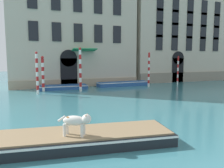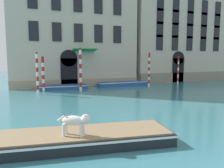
{
  "view_description": "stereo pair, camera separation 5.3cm",
  "coord_description": "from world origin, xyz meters",
  "px_view_note": "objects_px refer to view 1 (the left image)",
  "views": [
    {
      "loc": [
        -4.31,
        -1.27,
        3.24
      ],
      "look_at": [
        2.09,
        14.99,
        1.2
      ],
      "focal_mm": 35.0,
      "sensor_mm": 36.0,
      "label": 1
    },
    {
      "loc": [
        -4.26,
        -1.29,
        3.24
      ],
      "look_at": [
        2.09,
        14.99,
        1.2
      ],
      "focal_mm": 35.0,
      "sensor_mm": 36.0,
      "label": 2
    }
  ],
  "objects_px": {
    "boat_foreground": "(77,138)",
    "mooring_pole_2": "(37,73)",
    "mooring_pole_0": "(149,69)",
    "mooring_pole_3": "(43,74)",
    "mooring_pole_1": "(178,70)",
    "boat_moored_far": "(123,84)",
    "boat_moored_near_palazzo": "(64,87)",
    "dog_on_deck": "(76,121)",
    "mooring_pole_4": "(80,69)"
  },
  "relations": [
    {
      "from": "boat_foreground",
      "to": "boat_moored_near_palazzo",
      "type": "xyz_separation_m",
      "value": [
        1.99,
        15.57,
        -0.04
      ]
    },
    {
      "from": "boat_moored_far",
      "to": "mooring_pole_4",
      "type": "relative_size",
      "value": 1.47
    },
    {
      "from": "mooring_pole_1",
      "to": "mooring_pole_2",
      "type": "relative_size",
      "value": 0.92
    },
    {
      "from": "boat_foreground",
      "to": "mooring_pole_1",
      "type": "xyz_separation_m",
      "value": [
        16.09,
        14.65,
        1.52
      ]
    },
    {
      "from": "boat_foreground",
      "to": "mooring_pole_2",
      "type": "relative_size",
      "value": 1.93
    },
    {
      "from": "boat_moored_far",
      "to": "mooring_pole_0",
      "type": "bearing_deg",
      "value": -33.08
    },
    {
      "from": "boat_moored_near_palazzo",
      "to": "boat_moored_far",
      "type": "bearing_deg",
      "value": 4.58
    },
    {
      "from": "boat_foreground",
      "to": "mooring_pole_2",
      "type": "height_order",
      "value": "mooring_pole_2"
    },
    {
      "from": "boat_moored_far",
      "to": "mooring_pole_2",
      "type": "distance_m",
      "value": 10.27
    },
    {
      "from": "boat_moored_near_palazzo",
      "to": "dog_on_deck",
      "type": "bearing_deg",
      "value": -93.97
    },
    {
      "from": "dog_on_deck",
      "to": "mooring_pole_3",
      "type": "bearing_deg",
      "value": 119.85
    },
    {
      "from": "dog_on_deck",
      "to": "mooring_pole_3",
      "type": "xyz_separation_m",
      "value": [
        -0.05,
        15.09,
        0.72
      ]
    },
    {
      "from": "mooring_pole_0",
      "to": "boat_foreground",
      "type": "bearing_deg",
      "value": -129.3
    },
    {
      "from": "dog_on_deck",
      "to": "boat_moored_near_palazzo",
      "type": "relative_size",
      "value": 0.22
    },
    {
      "from": "mooring_pole_0",
      "to": "mooring_pole_4",
      "type": "height_order",
      "value": "mooring_pole_4"
    },
    {
      "from": "boat_foreground",
      "to": "mooring_pole_0",
      "type": "distance_m",
      "value": 18.39
    },
    {
      "from": "mooring_pole_0",
      "to": "mooring_pole_1",
      "type": "xyz_separation_m",
      "value": [
        4.49,
        0.48,
        -0.19
      ]
    },
    {
      "from": "mooring_pole_0",
      "to": "boat_moored_near_palazzo",
      "type": "bearing_deg",
      "value": 171.7
    },
    {
      "from": "boat_foreground",
      "to": "mooring_pole_0",
      "type": "relative_size",
      "value": 1.9
    },
    {
      "from": "boat_moored_far",
      "to": "mooring_pole_1",
      "type": "xyz_separation_m",
      "value": [
        7.06,
        -1.07,
        1.53
      ]
    },
    {
      "from": "boat_moored_far",
      "to": "mooring_pole_4",
      "type": "bearing_deg",
      "value": -159.8
    },
    {
      "from": "boat_moored_far",
      "to": "mooring_pole_0",
      "type": "xyz_separation_m",
      "value": [
        2.57,
        -1.55,
        1.72
      ]
    },
    {
      "from": "mooring_pole_2",
      "to": "boat_moored_far",
      "type": "bearing_deg",
      "value": 15.55
    },
    {
      "from": "mooring_pole_0",
      "to": "dog_on_deck",
      "type": "bearing_deg",
      "value": -128.76
    },
    {
      "from": "boat_foreground",
      "to": "mooring_pole_1",
      "type": "distance_m",
      "value": 21.81
    },
    {
      "from": "boat_foreground",
      "to": "mooring_pole_1",
      "type": "relative_size",
      "value": 2.1
    },
    {
      "from": "dog_on_deck",
      "to": "boat_moored_near_palazzo",
      "type": "distance_m",
      "value": 16.09
    },
    {
      "from": "dog_on_deck",
      "to": "mooring_pole_3",
      "type": "relative_size",
      "value": 0.32
    },
    {
      "from": "boat_foreground",
      "to": "boat_moored_near_palazzo",
      "type": "bearing_deg",
      "value": 91.42
    },
    {
      "from": "boat_moored_near_palazzo",
      "to": "mooring_pole_0",
      "type": "distance_m",
      "value": 9.87
    },
    {
      "from": "boat_moored_near_palazzo",
      "to": "boat_moored_far",
      "type": "relative_size",
      "value": 0.8
    },
    {
      "from": "dog_on_deck",
      "to": "boat_moored_far",
      "type": "xyz_separation_m",
      "value": [
        9.09,
        16.08,
        -0.77
      ]
    },
    {
      "from": "boat_foreground",
      "to": "dog_on_deck",
      "type": "relative_size",
      "value": 6.77
    },
    {
      "from": "boat_foreground",
      "to": "mooring_pole_0",
      "type": "bearing_deg",
      "value": 59.41
    },
    {
      "from": "mooring_pole_3",
      "to": "mooring_pole_4",
      "type": "xyz_separation_m",
      "value": [
        3.45,
        -1.35,
        0.42
      ]
    },
    {
      "from": "dog_on_deck",
      "to": "boat_moored_near_palazzo",
      "type": "xyz_separation_m",
      "value": [
        2.06,
        15.93,
        -0.82
      ]
    },
    {
      "from": "boat_moored_near_palazzo",
      "to": "mooring_pole_3",
      "type": "xyz_separation_m",
      "value": [
        -2.11,
        -0.84,
        1.53
      ]
    },
    {
      "from": "boat_foreground",
      "to": "boat_moored_near_palazzo",
      "type": "distance_m",
      "value": 15.7
    },
    {
      "from": "mooring_pole_1",
      "to": "mooring_pole_3",
      "type": "distance_m",
      "value": 16.21
    },
    {
      "from": "mooring_pole_3",
      "to": "boat_foreground",
      "type": "bearing_deg",
      "value": -89.52
    },
    {
      "from": "boat_moored_far",
      "to": "dog_on_deck",
      "type": "bearing_deg",
      "value": -121.54
    },
    {
      "from": "mooring_pole_0",
      "to": "mooring_pole_3",
      "type": "xyz_separation_m",
      "value": [
        -11.72,
        0.56,
        -0.23
      ]
    },
    {
      "from": "mooring_pole_4",
      "to": "mooring_pole_1",
      "type": "bearing_deg",
      "value": 5.65
    },
    {
      "from": "mooring_pole_2",
      "to": "mooring_pole_3",
      "type": "bearing_deg",
      "value": 70.51
    },
    {
      "from": "mooring_pole_0",
      "to": "boat_moored_far",
      "type": "bearing_deg",
      "value": 148.96
    },
    {
      "from": "dog_on_deck",
      "to": "mooring_pole_3",
      "type": "height_order",
      "value": "mooring_pole_3"
    },
    {
      "from": "mooring_pole_0",
      "to": "mooring_pole_3",
      "type": "distance_m",
      "value": 11.74
    },
    {
      "from": "dog_on_deck",
      "to": "mooring_pole_4",
      "type": "xyz_separation_m",
      "value": [
        3.4,
        13.75,
        1.14
      ]
    },
    {
      "from": "dog_on_deck",
      "to": "mooring_pole_1",
      "type": "height_order",
      "value": "mooring_pole_1"
    },
    {
      "from": "mooring_pole_1",
      "to": "mooring_pole_3",
      "type": "xyz_separation_m",
      "value": [
        -16.21,
        0.08,
        -0.03
      ]
    }
  ]
}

